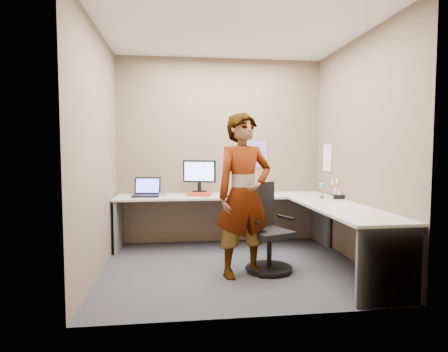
{
  "coord_description": "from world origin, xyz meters",
  "views": [
    {
      "loc": [
        -0.65,
        -4.21,
        1.37
      ],
      "look_at": [
        -0.08,
        0.25,
        1.05
      ],
      "focal_mm": 30.0,
      "sensor_mm": 36.0,
      "label": 1
    }
  ],
  "objects": [
    {
      "name": "stapler",
      "position": [
        1.43,
        0.35,
        0.76
      ],
      "size": [
        0.15,
        0.05,
        0.05
      ],
      "primitive_type": "cube",
      "rotation": [
        0.0,
        0.0,
        -0.05
      ],
      "color": "black",
      "rests_on": "desk"
    },
    {
      "name": "ground",
      "position": [
        0.0,
        0.0,
        0.0
      ],
      "size": [
        3.0,
        3.0,
        0.0
      ],
      "primitive_type": "plane",
      "color": "#2A2A30",
      "rests_on": "ground"
    },
    {
      "name": "laptop",
      "position": [
        -1.06,
        0.98,
        0.8
      ],
      "size": [
        0.38,
        0.32,
        0.25
      ],
      "rotation": [
        0.0,
        0.0,
        -0.08
      ],
      "color": "black",
      "rests_on": "desk"
    },
    {
      "name": "ceiling",
      "position": [
        0.0,
        0.0,
        2.7
      ],
      "size": [
        3.0,
        3.0,
        0.0
      ],
      "primitive_type": "plane",
      "rotation": [
        3.14,
        0.0,
        0.0
      ],
      "color": "white",
      "rests_on": "wall_back"
    },
    {
      "name": "paper_ream",
      "position": [
        -0.34,
        0.92,
        0.76
      ],
      "size": [
        0.33,
        0.28,
        0.06
      ],
      "primitive_type": "cube",
      "rotation": [
        0.0,
        0.0,
        -0.29
      ],
      "color": "#BA3112",
      "rests_on": "desk"
    },
    {
      "name": "person",
      "position": [
        0.07,
        -0.28,
        0.88
      ],
      "size": [
        0.74,
        0.59,
        1.76
      ],
      "primitive_type": "imported",
      "rotation": [
        0.0,
        0.0,
        0.3
      ],
      "color": "#999399",
      "rests_on": "ground"
    },
    {
      "name": "sticky_note_b",
      "position": [
        1.49,
        0.6,
        0.82
      ],
      "size": [
        0.01,
        0.07,
        0.07
      ],
      "primitive_type": "cube",
      "color": "pink",
      "rests_on": "wall_right"
    },
    {
      "name": "wall_left",
      "position": [
        -1.5,
        0.0,
        1.35
      ],
      "size": [
        0.0,
        2.7,
        2.7
      ],
      "primitive_type": "plane",
      "rotation": [
        1.57,
        0.0,
        1.57
      ],
      "color": "brown",
      "rests_on": "ground"
    },
    {
      "name": "office_chair",
      "position": [
        0.35,
        -0.13,
        0.4
      ],
      "size": [
        0.57,
        0.57,
        0.97
      ],
      "rotation": [
        0.0,
        0.0,
        0.4
      ],
      "color": "black",
      "rests_on": "ground"
    },
    {
      "name": "wall_right",
      "position": [
        1.5,
        0.0,
        1.35
      ],
      "size": [
        0.0,
        2.7,
        2.7
      ],
      "primitive_type": "plane",
      "rotation": [
        1.57,
        0.0,
        -1.57
      ],
      "color": "brown",
      "rests_on": "ground"
    },
    {
      "name": "sticky_note_c",
      "position": [
        1.49,
        0.48,
        0.8
      ],
      "size": [
        0.01,
        0.07,
        0.07
      ],
      "primitive_type": "cube",
      "color": "pink",
      "rests_on": "wall_right"
    },
    {
      "name": "sticky_note_a",
      "position": [
        1.49,
        0.55,
        0.95
      ],
      "size": [
        0.01,
        0.07,
        0.07
      ],
      "primitive_type": "cube",
      "color": "#F2E059",
      "rests_on": "wall_right"
    },
    {
      "name": "desk",
      "position": [
        0.44,
        0.39,
        0.59
      ],
      "size": [
        2.98,
        2.58,
        0.73
      ],
      "color": "#BEBEBE",
      "rests_on": "ground"
    },
    {
      "name": "wall_back",
      "position": [
        0.0,
        1.3,
        1.35
      ],
      "size": [
        3.0,
        0.0,
        3.0
      ],
      "primitive_type": "plane",
      "rotation": [
        1.57,
        0.0,
        0.0
      ],
      "color": "brown",
      "rests_on": "ground"
    },
    {
      "name": "sticky_note_d",
      "position": [
        1.49,
        0.7,
        0.92
      ],
      "size": [
        0.01,
        0.07,
        0.07
      ],
      "primitive_type": "cube",
      "color": "#F2E059",
      "rests_on": "wall_right"
    },
    {
      "name": "origami",
      "position": [
        0.16,
        0.75,
        0.76
      ],
      "size": [
        0.1,
        0.1,
        0.06
      ],
      "primitive_type": "cone",
      "color": "white",
      "rests_on": "desk"
    },
    {
      "name": "calendar_white",
      "position": [
        1.49,
        0.9,
        1.25
      ],
      "size": [
        0.01,
        0.28,
        0.38
      ],
      "primitive_type": "cube",
      "color": "white",
      "rests_on": "wall_right"
    },
    {
      "name": "monitor",
      "position": [
        -0.34,
        0.93,
        1.04
      ],
      "size": [
        0.45,
        0.19,
        0.43
      ],
      "rotation": [
        0.0,
        0.0,
        -0.29
      ],
      "color": "black",
      "rests_on": "paper_ream"
    },
    {
      "name": "flower",
      "position": [
        1.22,
        0.41,
        0.87
      ],
      "size": [
        0.07,
        0.07,
        0.22
      ],
      "color": "brown",
      "rests_on": "desk"
    },
    {
      "name": "calendar_purple",
      "position": [
        0.55,
        1.29,
        1.3
      ],
      "size": [
        0.3,
        0.01,
        0.4
      ],
      "primitive_type": "cube",
      "color": "#846BB7",
      "rests_on": "wall_back"
    },
    {
      "name": "trackball_mouse",
      "position": [
        -0.83,
        0.93,
        0.76
      ],
      "size": [
        0.12,
        0.08,
        0.07
      ],
      "color": "#B7B7BC",
      "rests_on": "desk"
    }
  ]
}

